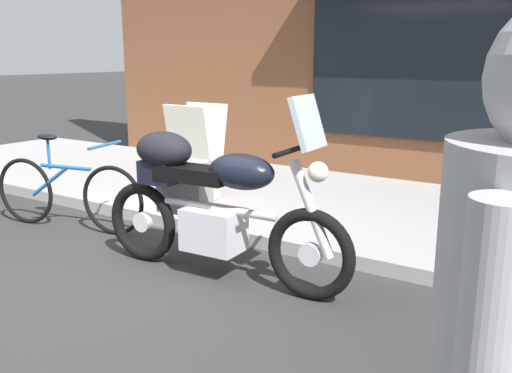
% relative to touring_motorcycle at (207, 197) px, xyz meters
% --- Properties ---
extents(ground_plane, '(80.00, 80.00, 0.00)m').
position_rel_touring_motorcycle_xyz_m(ground_plane, '(-0.48, -0.69, -0.61)').
color(ground_plane, '#2D2D2D').
extents(touring_motorcycle, '(2.16, 0.62, 1.40)m').
position_rel_touring_motorcycle_xyz_m(touring_motorcycle, '(0.00, 0.00, 0.00)').
color(touring_motorcycle, black).
rests_on(touring_motorcycle, ground_plane).
extents(parked_bicycle, '(1.67, 0.53, 0.92)m').
position_rel_touring_motorcycle_xyz_m(parked_bicycle, '(-1.84, 0.16, -0.24)').
color(parked_bicycle, black).
rests_on(parked_bicycle, ground_plane).
extents(sandwich_board_sign, '(0.55, 0.43, 1.02)m').
position_rel_touring_motorcycle_xyz_m(sandwich_board_sign, '(-1.28, 1.46, 0.03)').
color(sandwich_board_sign, silver).
rests_on(sandwich_board_sign, sidewalk_curb).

